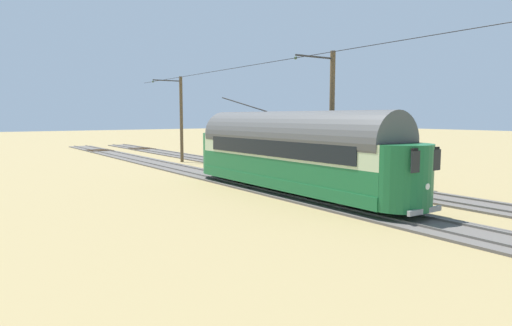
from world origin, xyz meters
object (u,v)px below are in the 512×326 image
Objects in this scene: catenary_pole_mid_near at (331,119)px; catenary_pole_foreground at (181,118)px; vintage_streetcar at (290,151)px; switch_stand at (247,155)px; boxcar_adjacent at (319,146)px.

catenary_pole_foreground is at bearing -90.00° from catenary_pole_mid_near.
switch_stand is at bearing -115.11° from vintage_streetcar.
vintage_streetcar is 15.68m from switch_stand.
switch_stand is at bearing 134.11° from catenary_pole_foreground.
vintage_streetcar reaches higher than switch_stand.
catenary_pole_foreground is 18.76m from catenary_pole_mid_near.
vintage_streetcar is at bearing 82.32° from catenary_pole_foreground.
switch_stand is (-1.54, -10.76, -1.46)m from boxcar_adjacent.
catenary_pole_foreground is 6.06× the size of switch_stand.
catenary_pole_mid_near is at bearing 55.18° from boxcar_adjacent.
boxcar_adjacent is 10.97m from switch_stand.
boxcar_adjacent is 9.39× the size of switch_stand.
switch_stand is at bearing -105.93° from catenary_pole_mid_near.
catenary_pole_foreground is 6.75m from switch_stand.
catenary_pole_foreground is at bearing -80.19° from boxcar_adjacent.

